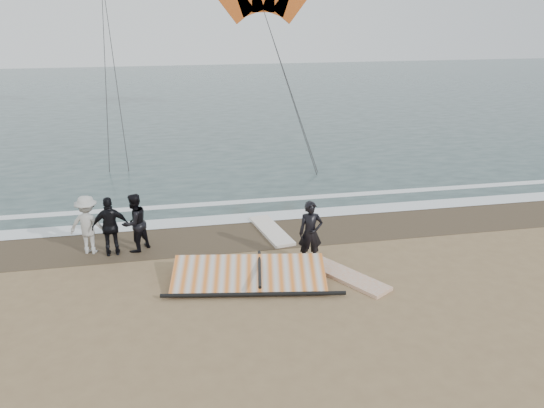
# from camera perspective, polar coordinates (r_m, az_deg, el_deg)

# --- Properties ---
(ground) EXTENTS (120.00, 120.00, 0.00)m
(ground) POSITION_cam_1_polar(r_m,az_deg,el_deg) (14.10, 0.35, -10.48)
(ground) COLOR #8C704C
(ground) RESTS_ON ground
(sea) EXTENTS (120.00, 54.00, 0.02)m
(sea) POSITION_cam_1_polar(r_m,az_deg,el_deg) (45.49, -8.01, 11.16)
(sea) COLOR #233838
(sea) RESTS_ON ground
(wet_sand) EXTENTS (120.00, 2.80, 0.01)m
(wet_sand) POSITION_cam_1_polar(r_m,az_deg,el_deg) (18.04, -2.47, -3.21)
(wet_sand) COLOR #4C3D2B
(wet_sand) RESTS_ON ground
(foam_near) EXTENTS (120.00, 0.90, 0.01)m
(foam_near) POSITION_cam_1_polar(r_m,az_deg,el_deg) (19.31, -3.10, -1.51)
(foam_near) COLOR white
(foam_near) RESTS_ON sea
(foam_far) EXTENTS (120.00, 0.45, 0.01)m
(foam_far) POSITION_cam_1_polar(r_m,az_deg,el_deg) (20.88, -3.76, 0.21)
(foam_far) COLOR white
(foam_far) RESTS_ON sea
(man_main) EXTENTS (0.76, 0.54, 1.95)m
(man_main) POSITION_cam_1_polar(r_m,az_deg,el_deg) (15.71, 4.16, -3.12)
(man_main) COLOR black
(man_main) RESTS_ON ground
(board_white) EXTENTS (1.97, 2.58, 0.10)m
(board_white) POSITION_cam_1_polar(r_m,az_deg,el_deg) (15.35, 8.14, -7.72)
(board_white) COLOR silver
(board_white) RESTS_ON ground
(board_cream) EXTENTS (1.16, 2.72, 0.11)m
(board_cream) POSITION_cam_1_polar(r_m,az_deg,el_deg) (18.14, -0.08, -2.89)
(board_cream) COLOR white
(board_cream) RESTS_ON ground
(trio_cluster) EXTENTS (2.65, 1.17, 1.90)m
(trio_cluster) POSITION_cam_1_polar(r_m,az_deg,el_deg) (17.09, -17.13, -2.13)
(trio_cluster) COLOR black
(trio_cluster) RESTS_ON ground
(sail_rig) EXTENTS (4.87, 2.40, 0.52)m
(sail_rig) POSITION_cam_1_polar(r_m,az_deg,el_deg) (14.96, -2.82, -7.68)
(sail_rig) COLOR black
(sail_rig) RESTS_ON ground
(kite_red) EXTENTS (6.26, 6.42, 14.43)m
(kite_red) POSITION_cam_1_polar(r_m,az_deg,el_deg) (35.31, -0.94, 20.73)
(kite_red) COLOR #C34F17
(kite_red) RESTS_ON ground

